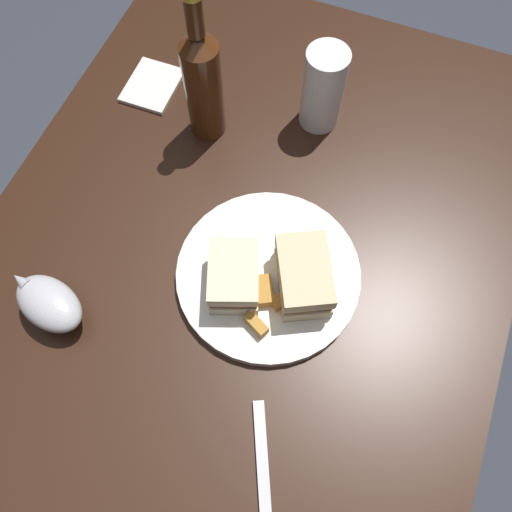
{
  "coord_description": "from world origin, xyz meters",
  "views": [
    {
      "loc": [
        0.33,
        0.15,
        1.55
      ],
      "look_at": [
        0.01,
        0.03,
        0.8
      ],
      "focal_mm": 37.21,
      "sensor_mm": 36.0,
      "label": 1
    }
  ],
  "objects_px": {
    "plate": "(268,274)",
    "sandwich_half_right": "(304,276)",
    "cider_bottle": "(203,82)",
    "fork": "(263,468)",
    "napkin": "(152,85)",
    "sandwich_half_left": "(234,277)",
    "pint_glass": "(323,92)",
    "gravy_boat": "(48,303)"
  },
  "relations": [
    {
      "from": "pint_glass",
      "to": "napkin",
      "type": "bearing_deg",
      "value": -81.95
    },
    {
      "from": "sandwich_half_left",
      "to": "pint_glass",
      "type": "distance_m",
      "value": 0.36
    },
    {
      "from": "sandwich_half_right",
      "to": "napkin",
      "type": "distance_m",
      "value": 0.49
    },
    {
      "from": "cider_bottle",
      "to": "plate",
      "type": "bearing_deg",
      "value": 41.36
    },
    {
      "from": "napkin",
      "to": "pint_glass",
      "type": "bearing_deg",
      "value": 98.05
    },
    {
      "from": "sandwich_half_left",
      "to": "pint_glass",
      "type": "relative_size",
      "value": 0.77
    },
    {
      "from": "plate",
      "to": "sandwich_half_right",
      "type": "relative_size",
      "value": 2.12
    },
    {
      "from": "napkin",
      "to": "sandwich_half_right",
      "type": "bearing_deg",
      "value": 54.83
    },
    {
      "from": "fork",
      "to": "napkin",
      "type": "bearing_deg",
      "value": 13.28
    },
    {
      "from": "sandwich_half_right",
      "to": "napkin",
      "type": "bearing_deg",
      "value": -125.17
    },
    {
      "from": "plate",
      "to": "cider_bottle",
      "type": "height_order",
      "value": "cider_bottle"
    },
    {
      "from": "plate",
      "to": "gravy_boat",
      "type": "height_order",
      "value": "gravy_boat"
    },
    {
      "from": "sandwich_half_left",
      "to": "napkin",
      "type": "distance_m",
      "value": 0.44
    },
    {
      "from": "plate",
      "to": "pint_glass",
      "type": "relative_size",
      "value": 1.85
    },
    {
      "from": "pint_glass",
      "to": "fork",
      "type": "xyz_separation_m",
      "value": [
        0.59,
        0.12,
        -0.07
      ]
    },
    {
      "from": "plate",
      "to": "sandwich_half_left",
      "type": "height_order",
      "value": "sandwich_half_left"
    },
    {
      "from": "plate",
      "to": "cider_bottle",
      "type": "relative_size",
      "value": 1.01
    },
    {
      "from": "pint_glass",
      "to": "fork",
      "type": "bearing_deg",
      "value": 11.62
    },
    {
      "from": "sandwich_half_left",
      "to": "sandwich_half_right",
      "type": "relative_size",
      "value": 0.88
    },
    {
      "from": "fork",
      "to": "sandwich_half_left",
      "type": "bearing_deg",
      "value": 5.39
    },
    {
      "from": "pint_glass",
      "to": "gravy_boat",
      "type": "relative_size",
      "value": 1.16
    },
    {
      "from": "sandwich_half_right",
      "to": "fork",
      "type": "xyz_separation_m",
      "value": [
        0.27,
        0.04,
        -0.05
      ]
    },
    {
      "from": "sandwich_half_right",
      "to": "cider_bottle",
      "type": "bearing_deg",
      "value": -131.78
    },
    {
      "from": "gravy_boat",
      "to": "fork",
      "type": "xyz_separation_m",
      "value": [
        0.09,
        0.38,
        -0.04
      ]
    },
    {
      "from": "plate",
      "to": "gravy_boat",
      "type": "relative_size",
      "value": 2.14
    },
    {
      "from": "pint_glass",
      "to": "cider_bottle",
      "type": "height_order",
      "value": "cider_bottle"
    },
    {
      "from": "cider_bottle",
      "to": "fork",
      "type": "relative_size",
      "value": 1.59
    },
    {
      "from": "napkin",
      "to": "sandwich_half_left",
      "type": "bearing_deg",
      "value": 43.4
    },
    {
      "from": "sandwich_half_left",
      "to": "pint_glass",
      "type": "xyz_separation_m",
      "value": [
        -0.36,
        0.01,
        0.02
      ]
    },
    {
      "from": "plate",
      "to": "fork",
      "type": "height_order",
      "value": "plate"
    },
    {
      "from": "cider_bottle",
      "to": "napkin",
      "type": "xyz_separation_m",
      "value": [
        -0.05,
        -0.14,
        -0.11
      ]
    },
    {
      "from": "plate",
      "to": "napkin",
      "type": "xyz_separation_m",
      "value": [
        -0.28,
        -0.34,
        -0.0
      ]
    },
    {
      "from": "pint_glass",
      "to": "plate",
      "type": "bearing_deg",
      "value": 4.67
    },
    {
      "from": "sandwich_half_right",
      "to": "gravy_boat",
      "type": "relative_size",
      "value": 1.01
    },
    {
      "from": "pint_glass",
      "to": "sandwich_half_right",
      "type": "bearing_deg",
      "value": 14.23
    },
    {
      "from": "plate",
      "to": "pint_glass",
      "type": "xyz_separation_m",
      "value": [
        -0.32,
        -0.03,
        0.06
      ]
    },
    {
      "from": "sandwich_half_left",
      "to": "fork",
      "type": "relative_size",
      "value": 0.67
    },
    {
      "from": "sandwich_half_right",
      "to": "fork",
      "type": "distance_m",
      "value": 0.27
    },
    {
      "from": "sandwich_half_right",
      "to": "pint_glass",
      "type": "bearing_deg",
      "value": -165.77
    },
    {
      "from": "cider_bottle",
      "to": "napkin",
      "type": "height_order",
      "value": "cider_bottle"
    },
    {
      "from": "cider_bottle",
      "to": "napkin",
      "type": "bearing_deg",
      "value": -108.85
    },
    {
      "from": "sandwich_half_left",
      "to": "gravy_boat",
      "type": "distance_m",
      "value": 0.28
    }
  ]
}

